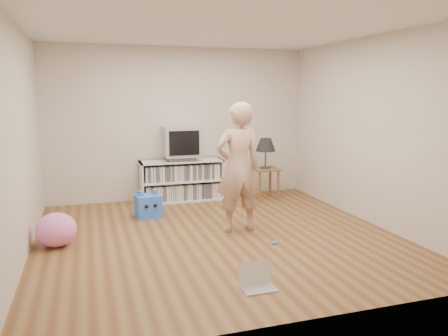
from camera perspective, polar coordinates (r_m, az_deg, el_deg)
The scene contains 13 objects.
ground at distance 5.70m, azimuth -0.90°, elevation -8.88°, with size 4.50×4.50×0.00m, color brown.
walls at distance 5.43m, azimuth -0.93°, elevation 4.24°, with size 4.52×4.52×2.60m.
ceiling at distance 5.46m, azimuth -0.97°, elevation 17.95°, with size 4.50×4.50×0.01m, color white.
media_unit at distance 7.52m, azimuth -5.58°, elevation -1.59°, with size 1.40×0.45×0.70m.
dvd_deck at distance 7.44m, azimuth -5.60°, elevation 1.30°, with size 0.45×0.35×0.07m, color gray.
crt_tv at distance 7.40m, azimuth -5.63°, elevation 3.48°, with size 0.60×0.53×0.50m.
side_table at distance 7.55m, azimuth 5.40°, elevation -1.02°, with size 0.42×0.42×0.55m.
table_lamp at distance 7.47m, azimuth 5.46°, elevation 2.94°, with size 0.34×0.34×0.52m.
person at distance 5.72m, azimuth 1.86°, elevation 0.03°, with size 0.62×0.41×1.71m, color #D0A58E.
laptop at distance 4.29m, azimuth 4.30°, elevation -14.50°, with size 0.32×0.26×0.22m.
playing_cards at distance 5.46m, azimuth 6.53°, elevation -9.69°, with size 0.07×0.09×0.02m, color #445EB6.
plush_blue at distance 6.58m, azimuth -9.86°, elevation -4.89°, with size 0.39×0.34×0.41m.
plush_pink at distance 5.66m, azimuth -21.07°, elevation -7.53°, with size 0.48×0.48×0.41m, color #F279CA.
Camera 1 is at (-1.55, -5.18, 1.82)m, focal length 35.00 mm.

